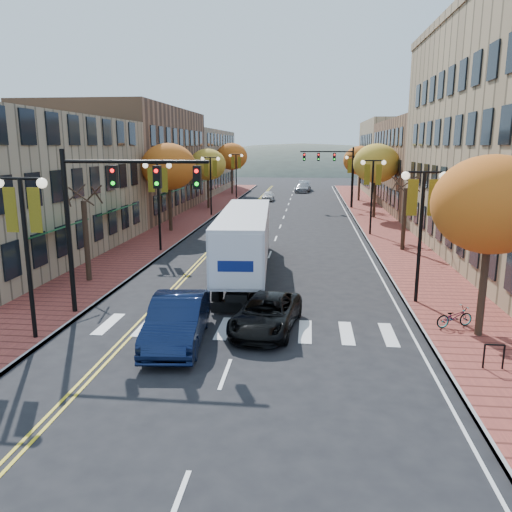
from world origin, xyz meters
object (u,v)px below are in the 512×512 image
(semi_truck, at_px, (246,236))
(bicycle, at_px, (454,317))
(navy_sedan, at_px, (177,320))
(black_suv, at_px, (266,314))

(semi_truck, bearing_deg, bicycle, -44.27)
(bicycle, bearing_deg, navy_sedan, 81.50)
(semi_truck, distance_m, black_suv, 8.93)
(semi_truck, xyz_separation_m, bicycle, (9.23, -7.89, -1.62))
(navy_sedan, xyz_separation_m, bicycle, (10.47, 2.40, -0.31))
(navy_sedan, height_order, bicycle, navy_sedan)
(semi_truck, height_order, navy_sedan, semi_truck)
(navy_sedan, xyz_separation_m, black_suv, (3.12, 1.69, -0.20))
(semi_truck, distance_m, navy_sedan, 10.44)
(black_suv, xyz_separation_m, bicycle, (7.34, 0.71, -0.11))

